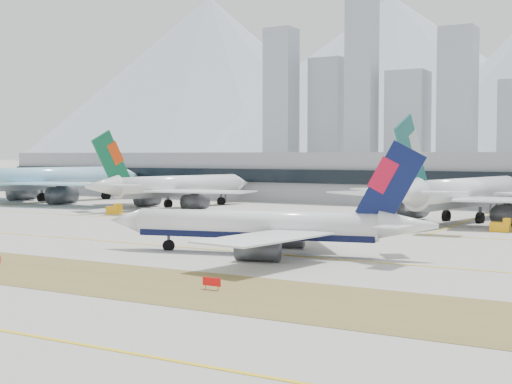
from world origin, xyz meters
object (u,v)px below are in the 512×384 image
Objects in this scene: widebody_eva at (174,188)px; widebody_cathay at (461,195)px; widebody_korean at (45,180)px; terminal at (397,177)px; taxiing_airliner at (267,227)px.

widebody_cathay reaches higher than widebody_eva.
terminal is at bearing -44.30° from widebody_korean.
taxiing_airliner is 63.55m from widebody_cathay.
widebody_cathay is at bearing -60.14° from terminal.
widebody_cathay reaches higher than taxiing_airliner.
widebody_cathay is at bearing -78.91° from widebody_eva.
widebody_korean is at bearing -148.82° from terminal.
widebody_korean is 1.11× the size of widebody_cathay.
widebody_korean reaches higher than widebody_eva.
taxiing_airliner reaches higher than terminal.
widebody_eva reaches higher than taxiing_airliner.
taxiing_airliner is 122.02m from terminal.
widebody_eva is at bearing -75.45° from widebody_korean.
taxiing_airliner is 0.17× the size of terminal.
widebody_eva is at bearing 99.19° from widebody_cathay.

